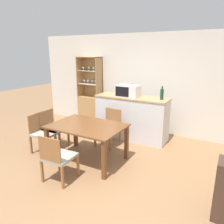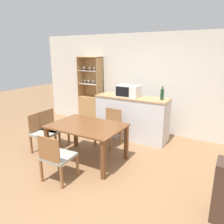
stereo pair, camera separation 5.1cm
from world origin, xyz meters
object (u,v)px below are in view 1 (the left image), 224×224
Objects in this scene: dining_chair_head_far at (109,127)px; dining_chair_side_left_near at (43,133)px; wine_bottle at (162,94)px; dining_table at (87,130)px; microwave at (128,91)px; display_cabinet at (90,104)px; dining_chair_side_left_far at (53,129)px; dining_chair_head_near at (58,157)px.

dining_chair_head_far is 1.44m from dining_chair_side_left_near.
wine_bottle is at bearing 125.80° from dining_chair_side_left_near.
dining_table is 2.61× the size of microwave.
display_cabinet reaches higher than dining_chair_side_left_near.
display_cabinet is 1.77m from dining_chair_head_far.
dining_chair_side_left_far is 1.25m from dining_chair_head_far.
dining_chair_side_left_near is at bearing -0.75° from dining_chair_side_left_far.
dining_table is at bearing 87.09° from dining_chair_head_near.
dining_chair_side_left_near is 2.16m from microwave.
dining_chair_side_left_near is at bearing -82.77° from display_cabinet.
dining_chair_side_left_far is at bearing 133.92° from dining_chair_head_near.
dining_chair_side_left_near is 2.74× the size of wine_bottle.
dining_chair_head_near is at bearing -94.00° from microwave.
microwave is 1.79× the size of wine_bottle.
dining_chair_head_near is 2.74× the size of wine_bottle.
dining_chair_head_far is 1.00m from microwave.
dining_chair_head_far is 1.40m from wine_bottle.
dining_chair_head_near is at bearing 94.53° from dining_chair_head_far.
dining_chair_side_left_far is at bearing 176.39° from dining_chair_side_left_near.
display_cabinet is at bearing -36.97° from dining_chair_head_far.
microwave is (1.21, 1.33, 0.76)m from dining_chair_side_left_far.
wine_bottle is at bearing -140.42° from dining_chair_head_far.
dining_chair_head_near is at bearing -112.58° from wine_bottle.
wine_bottle reaches higher than dining_chair_head_far.
dining_chair_side_left_far is 1.43m from dining_chair_head_near.
dining_chair_head_far is at bearing 122.40° from dining_chair_side_left_far.
microwave is at bearing 139.65° from dining_chair_side_left_near.
dining_table is (1.32, -2.00, 0.05)m from display_cabinet.
dining_table is at bearing -96.34° from microwave.
dining_chair_side_left_near is 2.72m from wine_bottle.
dining_chair_head_far is at bearing -41.54° from display_cabinet.
microwave reaches higher than dining_chair_side_left_near.
display_cabinet is 1.69m from microwave.
dining_chair_head_far is at bearing -104.03° from microwave.
dining_chair_head_far is (0.00, 0.83, -0.20)m from dining_table.
microwave is 0.82m from wine_bottle.
dining_chair_side_left_far and dining_chair_head_near have the same top height.
display_cabinet is 2.36× the size of dining_chair_side_left_near.
dining_chair_side_left_far is 1.00× the size of dining_chair_side_left_near.
display_cabinet is 2.36× the size of dining_chair_side_left_far.
display_cabinet is 1.88m from dining_chair_side_left_far.
microwave is (0.16, 1.47, 0.56)m from dining_table.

